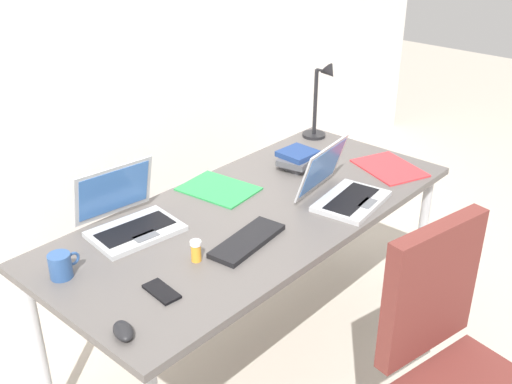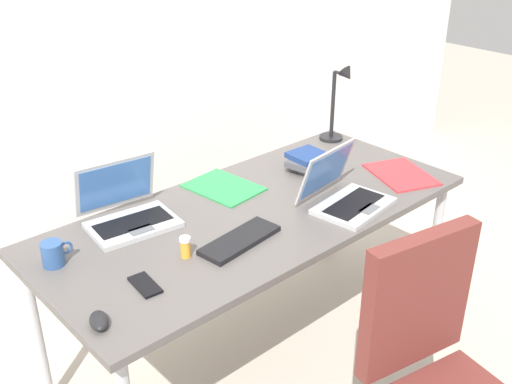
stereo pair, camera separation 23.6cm
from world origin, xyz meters
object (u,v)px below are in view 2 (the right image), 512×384
cell_phone (145,285)px  coffee_mug (53,254)px  desk_lamp (338,104)px  laptop_mid_desk (128,212)px  paper_folder_by_keyboard (401,174)px  laptop_back_left (345,195)px  computer_mouse (99,321)px  external_keyboard (240,240)px  book_stack (309,161)px  pill_bottle (185,247)px  paper_folder_back_left (223,187)px

cell_phone → coffee_mug: (-0.16, 0.32, 0.04)m
desk_lamp → laptop_mid_desk: 1.25m
paper_folder_by_keyboard → laptop_mid_desk: bearing=158.6°
coffee_mug → laptop_back_left: bearing=-19.5°
computer_mouse → paper_folder_by_keyboard: computer_mouse is taller
external_keyboard → book_stack: (0.66, 0.28, 0.03)m
laptop_mid_desk → book_stack: laptop_mid_desk is taller
cell_phone → desk_lamp: bearing=22.6°
external_keyboard → cell_phone: 0.41m
desk_lamp → pill_bottle: desk_lamp is taller
laptop_back_left → external_keyboard: laptop_back_left is taller
laptop_mid_desk → pill_bottle: bearing=-86.5°
pill_bottle → book_stack: book_stack is taller
coffee_mug → computer_mouse: bearing=-96.9°
cell_phone → coffee_mug: 0.36m
laptop_mid_desk → paper_folder_by_keyboard: bearing=-21.4°
laptop_mid_desk → cell_phone: laptop_mid_desk is taller
desk_lamp → cell_phone: (-1.42, -0.42, -0.19)m
desk_lamp → paper_folder_by_keyboard: (-0.09, -0.47, -0.19)m
cell_phone → paper_folder_back_left: bearing=36.8°
laptop_back_left → book_stack: size_ratio=1.58×
paper_folder_back_left → pill_bottle: bearing=-143.1°
paper_folder_by_keyboard → paper_folder_back_left: bearing=147.4°
laptop_mid_desk → pill_bottle: size_ratio=4.53×
cell_phone → paper_folder_by_keyboard: (1.33, -0.05, -0.00)m
paper_folder_back_left → paper_folder_by_keyboard: (0.68, -0.44, 0.00)m
cell_phone → external_keyboard: bearing=5.9°
desk_lamp → laptop_back_left: 0.72m
laptop_back_left → external_keyboard: bearing=172.9°
book_stack → paper_folder_by_keyboard: bearing=-50.7°
pill_bottle → external_keyboard: bearing=-15.0°
pill_bottle → coffee_mug: (-0.37, 0.26, 0.00)m
laptop_back_left → pill_bottle: 0.73m
laptop_mid_desk → cell_phone: (-0.18, -0.40, -0.04)m
desk_lamp → pill_bottle: bearing=-163.1°
desk_lamp → computer_mouse: 1.72m
external_keyboard → book_stack: bearing=15.9°
laptop_mid_desk → external_keyboard: (0.23, -0.40, -0.04)m
external_keyboard → pill_bottle: size_ratio=4.18×
laptop_mid_desk → computer_mouse: laptop_mid_desk is taller
desk_lamp → coffee_mug: bearing=-176.2°
desk_lamp → paper_folder_by_keyboard: 0.52m
coffee_mug → external_keyboard: bearing=-29.1°
desk_lamp → external_keyboard: 1.12m
book_stack → paper_folder_by_keyboard: size_ratio=0.73×
external_keyboard → computer_mouse: (-0.62, -0.08, 0.01)m
laptop_back_left → pill_bottle: laptop_back_left is taller
pill_bottle → cell_phone: bearing=-165.1°
desk_lamp → laptop_mid_desk: desk_lamp is taller
laptop_mid_desk → paper_folder_back_left: size_ratio=1.16×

